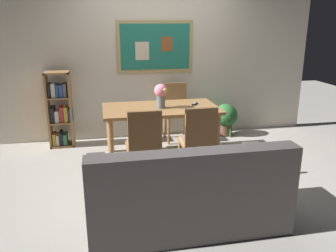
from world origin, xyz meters
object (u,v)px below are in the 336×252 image
flower_vase (161,93)px  tv_remote (195,104)px  leather_couch (186,195)px  dining_table (161,114)px  dining_chair_near_left (144,140)px  potted_ivy (226,118)px  bookshelf (60,111)px  dining_chair_far_right (176,107)px  dining_chair_near_right (198,137)px

flower_vase → tv_remote: size_ratio=2.10×
leather_couch → flower_vase: (0.07, 1.69, 0.62)m
dining_table → dining_chair_near_left: size_ratio=1.72×
flower_vase → dining_chair_near_left: bearing=-114.4°
potted_ivy → leather_couch: bearing=-117.8°
bookshelf → potted_ivy: (2.65, -0.01, -0.24)m
bookshelf → tv_remote: bookshelf is taller
dining_chair_far_right → bookshelf: (-1.79, 0.03, 0.01)m
dining_chair_near_right → dining_chair_near_left: (-0.65, -0.01, 0.00)m
dining_chair_near_right → leather_couch: bearing=-112.0°
dining_chair_near_right → flower_vase: flower_vase is taller
bookshelf → flower_vase: 1.67m
dining_chair_near_left → bookshelf: 1.88m
leather_couch → dining_chair_near_right: bearing=68.0°
potted_ivy → bookshelf: bearing=179.8°
dining_table → bookshelf: 1.61m
dining_chair_near_left → dining_table: bearing=66.4°
dining_chair_near_right → potted_ivy: 1.79m
dining_chair_near_left → potted_ivy: size_ratio=1.53×
dining_table → bookshelf: (-1.41, 0.77, -0.08)m
dining_chair_far_right → leather_couch: size_ratio=0.51×
dining_chair_far_right → bookshelf: bookshelf is taller
dining_table → dining_chair_near_left: 0.84m
dining_table → tv_remote: (0.50, 0.07, 0.10)m
flower_vase → tv_remote: flower_vase is taller
flower_vase → tv_remote: bearing=12.4°
tv_remote → leather_couch: bearing=-107.6°
dining_chair_near_left → tv_remote: 1.20m
dining_chair_far_right → leather_couch: bearing=-100.4°
dining_chair_near_right → leather_couch: 1.07m
dining_chair_near_left → bookshelf: bearing=124.9°
leather_couch → potted_ivy: size_ratio=3.03×
dining_table → flower_vase: (-0.01, -0.04, 0.29)m
dining_table → potted_ivy: size_ratio=2.64×
bookshelf → flower_vase: bookshelf is taller
dining_chair_near_left → potted_ivy: dining_chair_near_left is taller
bookshelf → potted_ivy: bookshelf is taller
dining_chair_near_right → dining_chair_far_right: size_ratio=1.00×
dining_chair_near_left → bookshelf: size_ratio=0.79×
potted_ivy → dining_chair_near_right: bearing=-121.2°
dining_table → flower_vase: flower_vase is taller
dining_chair_near_left → potted_ivy: (1.57, 1.53, -0.23)m
bookshelf → potted_ivy: 2.66m
dining_chair_near_left → tv_remote: bearing=45.2°
dining_chair_far_right → bookshelf: bearing=179.2°
dining_table → flower_vase: size_ratio=4.78×
dining_table → dining_chair_near_right: dining_chair_near_right is taller
dining_chair_far_right → flower_vase: 0.96m
tv_remote → flower_vase: bearing=-167.6°
leather_couch → flower_vase: bearing=87.7°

